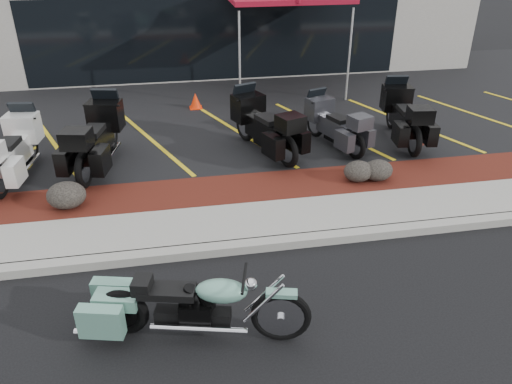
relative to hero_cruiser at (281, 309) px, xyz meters
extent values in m
plane|color=black|center=(0.58, 1.17, -0.51)|extent=(90.00, 90.00, 0.00)
cube|color=gray|center=(0.58, 2.07, -0.43)|extent=(24.00, 0.25, 0.15)
cube|color=gray|center=(0.58, 2.77, -0.43)|extent=(24.00, 1.20, 0.15)
cube|color=#3C140D|center=(0.58, 3.97, -0.43)|extent=(24.00, 1.20, 0.16)
cube|color=black|center=(0.58, 9.37, -0.43)|extent=(26.00, 9.60, 0.15)
cube|color=gray|center=(0.58, 15.67, 1.49)|extent=(18.00, 8.00, 4.00)
cube|color=black|center=(0.58, 11.69, 0.99)|extent=(12.00, 0.06, 2.60)
ellipsoid|color=black|center=(-3.12, 3.78, -0.10)|extent=(0.70, 0.58, 0.50)
ellipsoid|color=black|center=(2.48, 3.84, -0.14)|extent=(0.60, 0.50, 0.42)
ellipsoid|color=black|center=(2.88, 3.81, -0.14)|extent=(0.60, 0.50, 0.42)
cone|color=#FD3108|center=(-0.40, 8.99, -0.14)|extent=(0.39, 0.39, 0.43)
cylinder|color=silver|center=(0.53, 9.37, 0.94)|extent=(0.06, 0.06, 2.59)
cylinder|color=silver|center=(3.59, 8.60, 0.94)|extent=(0.06, 0.06, 2.59)
cylinder|color=silver|center=(1.30, 12.43, 0.94)|extent=(0.06, 0.06, 2.59)
cylinder|color=silver|center=(4.36, 11.66, 0.94)|extent=(0.06, 0.06, 2.59)
camera|label=1|loc=(-1.17, -4.64, 4.24)|focal=35.00mm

